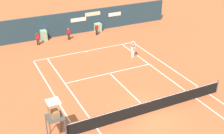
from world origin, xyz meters
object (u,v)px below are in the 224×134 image
Objects in this scene: player_on_baseline at (133,48)px; tennis_ball_by_sideline at (109,105)px; ball_kid_right_post at (69,33)px; umpire_chair at (54,115)px; ball_kid_left_post at (97,29)px; ball_kid_centre_post at (38,38)px.

tennis_ball_by_sideline is (-5.63, -6.41, -0.94)m from player_on_baseline.
tennis_ball_by_sideline is (-1.65, -13.44, -0.73)m from ball_kid_right_post.
player_on_baseline is 27.04× the size of tennis_ball_by_sideline.
umpire_chair is at bearing 66.73° from ball_kid_right_post.
ball_kid_left_post is at bearing -89.19° from player_on_baseline.
umpire_chair reaches higher than player_on_baseline.
player_on_baseline is at bearing 89.36° from ball_kid_left_post.
ball_kid_right_post is (6.02, 15.20, -0.93)m from umpire_chair.
umpire_chair reaches higher than ball_kid_left_post.
player_on_baseline reaches higher than tennis_ball_by_sideline.
ball_kid_left_post is at bearing 148.50° from umpire_chair.
ball_kid_centre_post is 1.02× the size of ball_kid_right_post.
ball_kid_right_post is at bearing 158.41° from umpire_chair.
player_on_baseline reaches higher than ball_kid_left_post.
tennis_ball_by_sideline is at bearing 63.55° from ball_kid_left_post.
ball_kid_centre_post is 3.35m from ball_kid_right_post.
ball_kid_left_post is at bearing -171.20° from ball_kid_centre_post.
umpire_chair reaches higher than tennis_ball_by_sideline.
ball_kid_centre_post is (2.67, 15.20, -0.92)m from umpire_chair.
player_on_baseline is 1.38× the size of ball_kid_right_post.
ball_kid_right_post is 19.53× the size of tennis_ball_by_sideline.
ball_kid_centre_post is at bearing 97.23° from tennis_ball_by_sideline.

